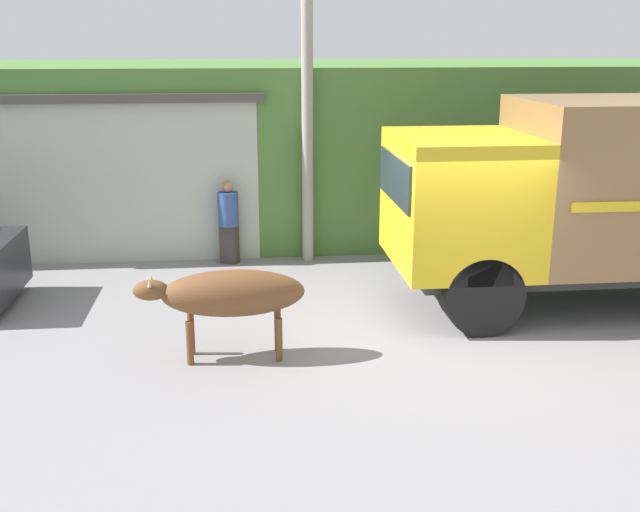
{
  "coord_description": "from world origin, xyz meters",
  "views": [
    {
      "loc": [
        -2.97,
        -9.71,
        4.03
      ],
      "look_at": [
        -1.91,
        0.22,
        1.13
      ],
      "focal_mm": 42.0,
      "sensor_mm": 36.0,
      "label": 1
    }
  ],
  "objects_px": {
    "cargo_truck": "(613,192)",
    "utility_pole": "(307,67)",
    "brown_cow": "(230,294)",
    "pedestrian_on_hill": "(229,219)"
  },
  "relations": [
    {
      "from": "cargo_truck",
      "to": "utility_pole",
      "type": "relative_size",
      "value": 0.94
    },
    {
      "from": "pedestrian_on_hill",
      "to": "utility_pole",
      "type": "bearing_deg",
      "value": -156.1
    },
    {
      "from": "cargo_truck",
      "to": "brown_cow",
      "type": "height_order",
      "value": "cargo_truck"
    },
    {
      "from": "cargo_truck",
      "to": "brown_cow",
      "type": "relative_size",
      "value": 2.97
    },
    {
      "from": "brown_cow",
      "to": "utility_pole",
      "type": "distance_m",
      "value": 5.36
    },
    {
      "from": "cargo_truck",
      "to": "utility_pole",
      "type": "bearing_deg",
      "value": 145.69
    },
    {
      "from": "utility_pole",
      "to": "brown_cow",
      "type": "bearing_deg",
      "value": -107.73
    },
    {
      "from": "brown_cow",
      "to": "utility_pole",
      "type": "bearing_deg",
      "value": 84.92
    },
    {
      "from": "cargo_truck",
      "to": "brown_cow",
      "type": "xyz_separation_m",
      "value": [
        -5.81,
        -1.48,
        -0.91
      ]
    },
    {
      "from": "cargo_truck",
      "to": "pedestrian_on_hill",
      "type": "xyz_separation_m",
      "value": [
        -5.87,
        2.91,
        -0.96
      ]
    }
  ]
}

